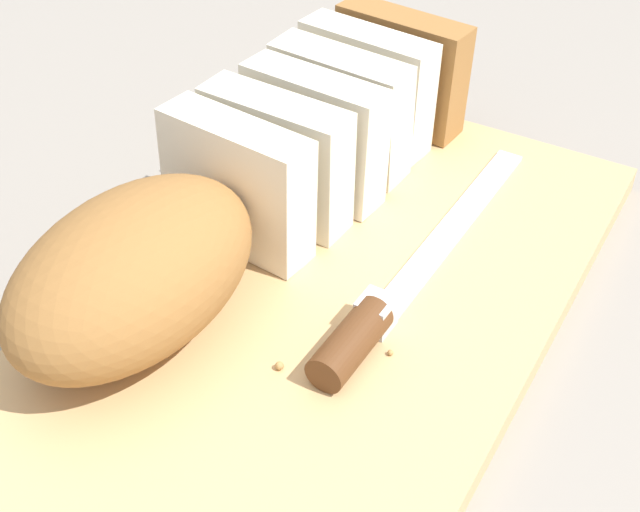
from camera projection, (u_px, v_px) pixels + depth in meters
ground_plane at (320, 315)px, 0.55m from camera, size 3.00×3.00×0.00m
cutting_board at (320, 304)px, 0.54m from camera, size 0.47×0.28×0.02m
bread_loaf at (244, 186)px, 0.55m from camera, size 0.40×0.14×0.09m
bread_knife at (379, 310)px, 0.51m from camera, size 0.27×0.03×0.02m
crumb_near_knife at (312, 220)px, 0.59m from camera, size 0.01×0.01×0.01m
crumb_near_loaf at (279, 366)px, 0.49m from camera, size 0.00×0.00×0.00m
crumb_stray_left at (390, 353)px, 0.50m from camera, size 0.00×0.00×0.00m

